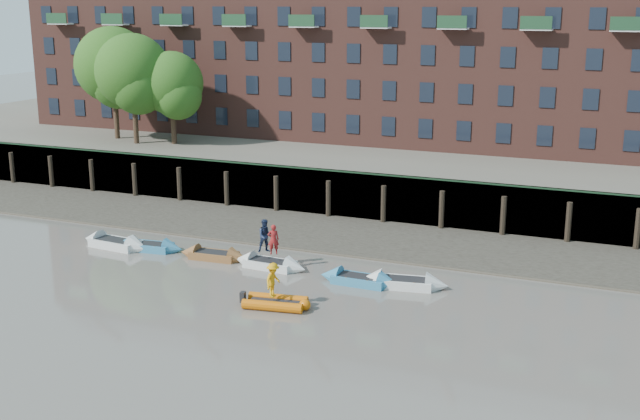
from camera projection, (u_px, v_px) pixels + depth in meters
The scene contains 17 objects.
ground at pixel (268, 354), 34.03m from camera, with size 220.00×220.00×0.00m, color #666059.
foreshore at pixel (395, 241), 50.13m from camera, with size 110.00×8.00×0.50m, color #3D382F.
mud_band at pixel (377, 257), 47.09m from camera, with size 110.00×1.60×0.10m, color #4C4336.
river_wall at pixel (415, 201), 53.64m from camera, with size 110.00×1.23×3.30m.
bank_terrace at pixel (461, 164), 65.82m from camera, with size 110.00×28.00×3.20m, color #5E594D.
apartment_terrace at pixel (470, 24), 63.89m from camera, with size 80.60×15.56×20.98m.
tree_cluster at pixel (132, 71), 65.71m from camera, with size 11.76×7.74×9.40m.
rowboat_0 at pixel (116, 243), 48.79m from camera, with size 5.03×1.89×1.43m.
rowboat_1 at pixel (149, 247), 48.25m from camera, with size 4.49×1.76×1.27m.
rowboat_2 at pixel (214, 255), 46.60m from camera, with size 4.34×1.51×1.24m.
rowboat_3 at pixel (270, 264), 45.02m from camera, with size 4.53×1.57×1.30m.
rowboat_4 at pixel (360, 280), 42.44m from camera, with size 4.52×1.42×1.30m.
rowboat_5 at pixel (403, 283), 41.98m from camera, with size 4.88×2.13×1.37m.
rib_tender at pixel (278, 303), 39.18m from camera, with size 3.37×2.00×0.57m.
person_rower_a at pixel (273, 239), 44.47m from camera, with size 0.63×0.41×1.72m, color maroon.
person_rower_b at pixel (266, 236), 44.85m from camera, with size 0.92×0.72×1.89m, color #19233F.
person_rib_crew at pixel (273, 280), 38.97m from camera, with size 1.11×0.64×1.72m, color orange.
Camera 1 is at (14.06, -28.16, 14.49)m, focal length 45.00 mm.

